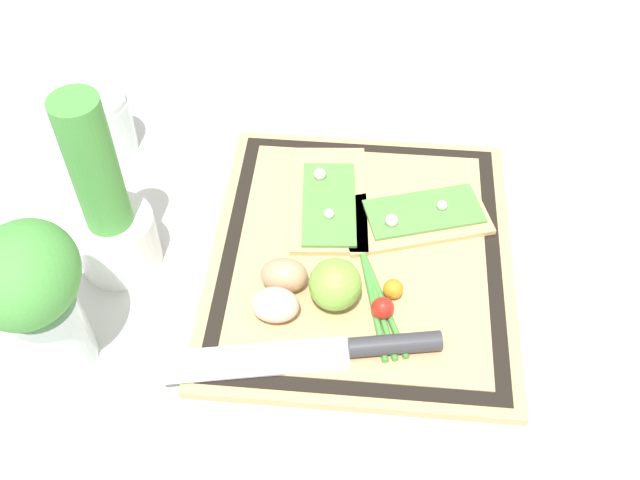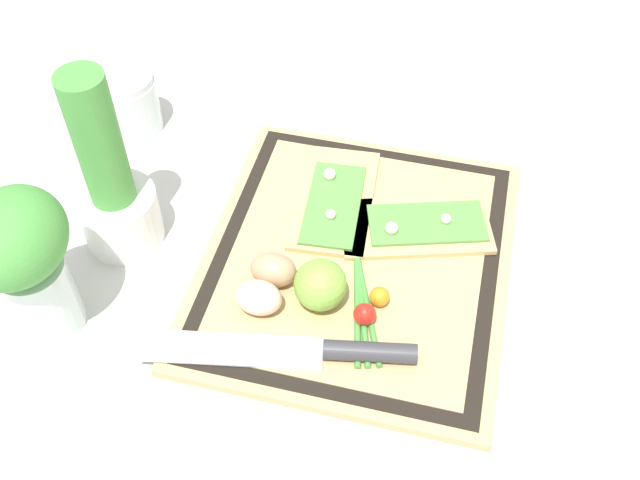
{
  "view_description": "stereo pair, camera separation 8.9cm",
  "coord_description": "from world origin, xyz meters",
  "px_view_note": "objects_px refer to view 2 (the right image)",
  "views": [
    {
      "loc": [
        -0.57,
        -0.0,
        0.71
      ],
      "look_at": [
        0.0,
        0.05,
        0.03
      ],
      "focal_mm": 42.0,
      "sensor_mm": 36.0,
      "label": 1
    },
    {
      "loc": [
        -0.56,
        -0.09,
        0.71
      ],
      "look_at": [
        0.0,
        0.05,
        0.03
      ],
      "focal_mm": 42.0,
      "sensor_mm": 36.0,
      "label": 2
    }
  ],
  "objects_px": {
    "pizza_slice_far": "(334,200)",
    "egg_brown": "(273,270)",
    "cherry_tomato_red": "(365,314)",
    "herb_glass": "(23,257)",
    "herb_pot": "(112,189)",
    "pizza_slice_near": "(418,226)",
    "lime": "(320,285)",
    "knife": "(323,351)",
    "egg_pink": "(258,298)",
    "cherry_tomato_yellow": "(379,297)",
    "sauce_jar": "(131,106)"
  },
  "relations": [
    {
      "from": "cherry_tomato_red",
      "to": "egg_pink",
      "type": "bearing_deg",
      "value": 95.26
    },
    {
      "from": "egg_pink",
      "to": "lime",
      "type": "xyz_separation_m",
      "value": [
        0.03,
        -0.06,
        0.01
      ]
    },
    {
      "from": "cherry_tomato_yellow",
      "to": "knife",
      "type": "bearing_deg",
      "value": 151.25
    },
    {
      "from": "egg_pink",
      "to": "cherry_tomato_red",
      "type": "xyz_separation_m",
      "value": [
        0.01,
        -0.12,
        -0.01
      ]
    },
    {
      "from": "lime",
      "to": "cherry_tomato_red",
      "type": "bearing_deg",
      "value": -105.98
    },
    {
      "from": "lime",
      "to": "cherry_tomato_yellow",
      "type": "relative_size",
      "value": 2.58
    },
    {
      "from": "pizza_slice_far",
      "to": "egg_brown",
      "type": "bearing_deg",
      "value": 163.71
    },
    {
      "from": "egg_brown",
      "to": "sauce_jar",
      "type": "relative_size",
      "value": 0.62
    },
    {
      "from": "cherry_tomato_yellow",
      "to": "herb_pot",
      "type": "distance_m",
      "value": 0.33
    },
    {
      "from": "egg_pink",
      "to": "sauce_jar",
      "type": "height_order",
      "value": "sauce_jar"
    },
    {
      "from": "cherry_tomato_yellow",
      "to": "herb_pot",
      "type": "height_order",
      "value": "herb_pot"
    },
    {
      "from": "pizza_slice_near",
      "to": "cherry_tomato_yellow",
      "type": "relative_size",
      "value": 8.72
    },
    {
      "from": "cherry_tomato_yellow",
      "to": "sauce_jar",
      "type": "relative_size",
      "value": 0.27
    },
    {
      "from": "pizza_slice_far",
      "to": "herb_glass",
      "type": "relative_size",
      "value": 0.97
    },
    {
      "from": "egg_brown",
      "to": "pizza_slice_far",
      "type": "bearing_deg",
      "value": -16.29
    },
    {
      "from": "herb_pot",
      "to": "sauce_jar",
      "type": "distance_m",
      "value": 0.21
    },
    {
      "from": "knife",
      "to": "egg_brown",
      "type": "relative_size",
      "value": 5.54
    },
    {
      "from": "egg_brown",
      "to": "lime",
      "type": "relative_size",
      "value": 0.91
    },
    {
      "from": "egg_brown",
      "to": "herb_glass",
      "type": "relative_size",
      "value": 0.28
    },
    {
      "from": "knife",
      "to": "cherry_tomato_red",
      "type": "distance_m",
      "value": 0.06
    },
    {
      "from": "pizza_slice_near",
      "to": "herb_pot",
      "type": "xyz_separation_m",
      "value": [
        -0.09,
        0.35,
        0.06
      ]
    },
    {
      "from": "cherry_tomato_red",
      "to": "pizza_slice_near",
      "type": "bearing_deg",
      "value": -13.53
    },
    {
      "from": "cherry_tomato_red",
      "to": "herb_glass",
      "type": "bearing_deg",
      "value": 102.13
    },
    {
      "from": "cherry_tomato_red",
      "to": "sauce_jar",
      "type": "distance_m",
      "value": 0.47
    },
    {
      "from": "pizza_slice_near",
      "to": "lime",
      "type": "distance_m",
      "value": 0.16
    },
    {
      "from": "cherry_tomato_yellow",
      "to": "sauce_jar",
      "type": "xyz_separation_m",
      "value": [
        0.23,
        0.4,
        0.01
      ]
    },
    {
      "from": "lime",
      "to": "cherry_tomato_red",
      "type": "height_order",
      "value": "lime"
    },
    {
      "from": "cherry_tomato_red",
      "to": "cherry_tomato_yellow",
      "type": "distance_m",
      "value": 0.03
    },
    {
      "from": "herb_pot",
      "to": "herb_glass",
      "type": "xyz_separation_m",
      "value": [
        -0.14,
        0.03,
        0.03
      ]
    },
    {
      "from": "cherry_tomato_yellow",
      "to": "pizza_slice_near",
      "type": "bearing_deg",
      "value": -11.6
    },
    {
      "from": "egg_pink",
      "to": "sauce_jar",
      "type": "bearing_deg",
      "value": 44.67
    },
    {
      "from": "egg_pink",
      "to": "cherry_tomato_red",
      "type": "distance_m",
      "value": 0.12
    },
    {
      "from": "pizza_slice_far",
      "to": "herb_pot",
      "type": "bearing_deg",
      "value": 113.04
    },
    {
      "from": "egg_pink",
      "to": "lime",
      "type": "relative_size",
      "value": 0.91
    },
    {
      "from": "pizza_slice_near",
      "to": "egg_brown",
      "type": "height_order",
      "value": "egg_brown"
    },
    {
      "from": "knife",
      "to": "pizza_slice_far",
      "type": "bearing_deg",
      "value": 10.13
    },
    {
      "from": "lime",
      "to": "herb_glass",
      "type": "bearing_deg",
      "value": 107.14
    },
    {
      "from": "pizza_slice_near",
      "to": "cherry_tomato_yellow",
      "type": "xyz_separation_m",
      "value": [
        -0.12,
        0.03,
        0.01
      ]
    },
    {
      "from": "egg_pink",
      "to": "herb_pot",
      "type": "height_order",
      "value": "herb_pot"
    },
    {
      "from": "pizza_slice_near",
      "to": "herb_glass",
      "type": "bearing_deg",
      "value": 120.5
    },
    {
      "from": "pizza_slice_far",
      "to": "lime",
      "type": "xyz_separation_m",
      "value": [
        -0.15,
        -0.02,
        0.02
      ]
    },
    {
      "from": "pizza_slice_near",
      "to": "lime",
      "type": "xyz_separation_m",
      "value": [
        -0.13,
        0.09,
        0.02
      ]
    },
    {
      "from": "cherry_tomato_yellow",
      "to": "herb_glass",
      "type": "xyz_separation_m",
      "value": [
        -0.1,
        0.36,
        0.09
      ]
    },
    {
      "from": "knife",
      "to": "egg_pink",
      "type": "relative_size",
      "value": 5.54
    },
    {
      "from": "lime",
      "to": "sauce_jar",
      "type": "bearing_deg",
      "value": 53.65
    },
    {
      "from": "egg_pink",
      "to": "herb_pot",
      "type": "distance_m",
      "value": 0.22
    },
    {
      "from": "pizza_slice_near",
      "to": "cherry_tomato_red",
      "type": "relative_size",
      "value": 7.84
    },
    {
      "from": "cherry_tomato_yellow",
      "to": "sauce_jar",
      "type": "bearing_deg",
      "value": 59.81
    },
    {
      "from": "egg_pink",
      "to": "cherry_tomato_red",
      "type": "relative_size",
      "value": 2.1
    },
    {
      "from": "cherry_tomato_yellow",
      "to": "herb_pot",
      "type": "xyz_separation_m",
      "value": [
        0.04,
        0.33,
        0.06
      ]
    }
  ]
}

